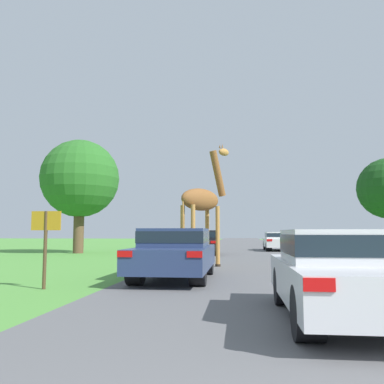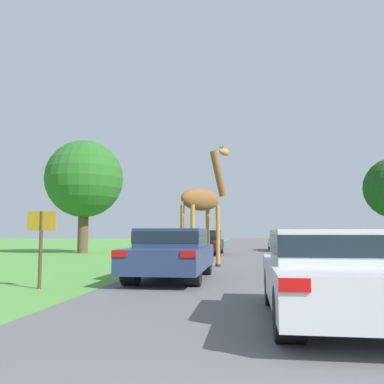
{
  "view_description": "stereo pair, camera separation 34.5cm",
  "coord_description": "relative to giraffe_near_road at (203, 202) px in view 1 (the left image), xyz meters",
  "views": [
    {
      "loc": [
        -0.43,
        -1.22,
        1.28
      ],
      "look_at": [
        -2.15,
        13.85,
        2.79
      ],
      "focal_mm": 38.0,
      "sensor_mm": 36.0,
      "label": 1
    },
    {
      "loc": [
        -0.08,
        -1.17,
        1.28
      ],
      "look_at": [
        -2.15,
        13.85,
        2.79
      ],
      "focal_mm": 38.0,
      "sensor_mm": 36.0,
      "label": 2
    }
  ],
  "objects": [
    {
      "name": "sign_post",
      "position": [
        -3.07,
        -6.28,
        -1.2
      ],
      "size": [
        0.7,
        0.08,
        1.77
      ],
      "color": "#4C3823",
      "rests_on": "ground"
    },
    {
      "name": "giraffe_near_road",
      "position": [
        0.0,
        0.0,
        0.0
      ],
      "size": [
        1.95,
        2.36,
        4.81
      ],
      "rotation": [
        0.0,
        0.0,
        -0.65
      ],
      "color": "#B77F3D",
      "rests_on": "ground"
    },
    {
      "name": "car_far_ahead",
      "position": [
        4.14,
        14.19,
        -1.72
      ],
      "size": [
        1.99,
        4.54,
        1.29
      ],
      "color": "silver",
      "rests_on": "ground"
    },
    {
      "name": "tree_centre_back",
      "position": [
        -8.49,
        9.02,
        2.17
      ],
      "size": [
        4.83,
        4.83,
        7.04
      ],
      "color": "brown",
      "rests_on": "ground"
    },
    {
      "name": "car_lead_maroon",
      "position": [
        2.82,
        -8.92,
        -1.71
      ],
      "size": [
        1.74,
        4.1,
        1.32
      ],
      "color": "silver",
      "rests_on": "ground"
    },
    {
      "name": "road",
      "position": [
        1.75,
        16.04,
        -2.42
      ],
      "size": [
        6.98,
        120.0,
        0.0
      ],
      "color": "#5B5B5E",
      "rests_on": "ground"
    },
    {
      "name": "car_queue_right",
      "position": [
        -0.7,
        8.44,
        -1.68
      ],
      "size": [
        1.71,
        4.02,
        1.39
      ],
      "color": "black",
      "rests_on": "ground"
    },
    {
      "name": "car_queue_left",
      "position": [
        -0.42,
        -4.02,
        -1.67
      ],
      "size": [
        1.91,
        4.54,
        1.38
      ],
      "color": "navy",
      "rests_on": "ground"
    }
  ]
}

